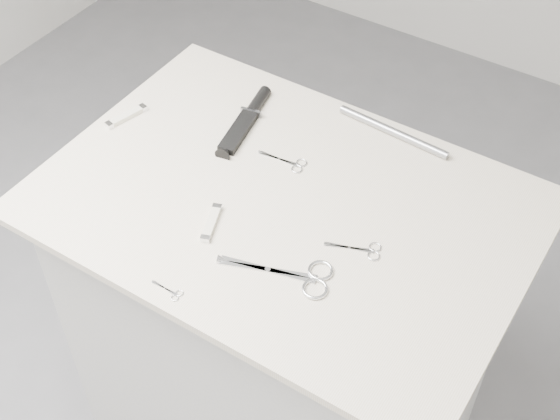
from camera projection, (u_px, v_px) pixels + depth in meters
The scene contains 10 objects.
plinth at pixel (284, 334), 1.94m from camera, with size 0.90×0.60×0.90m, color #B8B7B5.
display_board at pixel (285, 205), 1.60m from camera, with size 1.00×0.70×0.02m, color beige.
large_shears at pixel (300, 276), 1.46m from camera, with size 0.22×0.12×0.01m.
embroidery_scissors_a at pixel (363, 250), 1.50m from camera, with size 0.11×0.07×0.00m.
embroidery_scissors_b at pixel (290, 163), 1.67m from camera, with size 0.11×0.05×0.00m.
tiny_scissors at pixel (171, 292), 1.43m from camera, with size 0.07×0.03×0.00m.
sheathed_knife at pixel (248, 118), 1.77m from camera, with size 0.08×0.23×0.03m.
pocket_knife_a at pixel (126, 116), 1.78m from camera, with size 0.05×0.11×0.01m.
pocket_knife_b at pixel (211, 222), 1.55m from camera, with size 0.05×0.10×0.01m.
metal_rail at pixel (393, 132), 1.73m from camera, with size 0.02×0.02×0.27m, color gray.
Camera 1 is at (0.59, -0.94, 2.06)m, focal length 50.00 mm.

